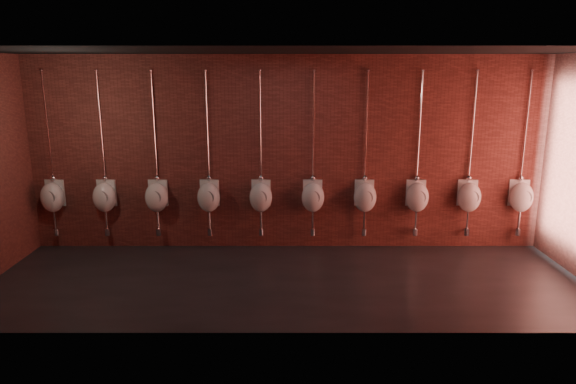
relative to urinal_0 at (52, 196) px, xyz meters
name	(u,v)px	position (x,y,z in m)	size (l,w,h in m)	color
ground	(287,281)	(3.89, -1.37, -0.92)	(8.50, 8.50, 0.00)	black
room_shell	(287,142)	(3.89, -1.37, 1.10)	(8.54, 3.04, 3.22)	black
urinal_0	(52,196)	(0.00, 0.00, 0.00)	(0.41, 0.37, 2.72)	white
urinal_1	(105,196)	(0.86, 0.00, 0.00)	(0.41, 0.37, 2.72)	white
urinal_2	(157,196)	(1.73, 0.00, 0.00)	(0.41, 0.37, 2.72)	white
urinal_3	(209,196)	(2.59, 0.00, 0.00)	(0.41, 0.37, 2.72)	white
urinal_4	(261,196)	(3.46, 0.00, 0.00)	(0.41, 0.37, 2.72)	white
urinal_5	(313,196)	(4.32, 0.00, 0.00)	(0.41, 0.37, 2.72)	white
urinal_6	(365,196)	(5.19, 0.00, 0.00)	(0.41, 0.37, 2.72)	white
urinal_7	(417,196)	(6.05, 0.00, 0.00)	(0.41, 0.37, 2.72)	white
urinal_8	(469,196)	(6.92, 0.00, 0.00)	(0.41, 0.37, 2.72)	white
urinal_9	(521,196)	(7.78, 0.00, 0.00)	(0.41, 0.37, 2.72)	white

